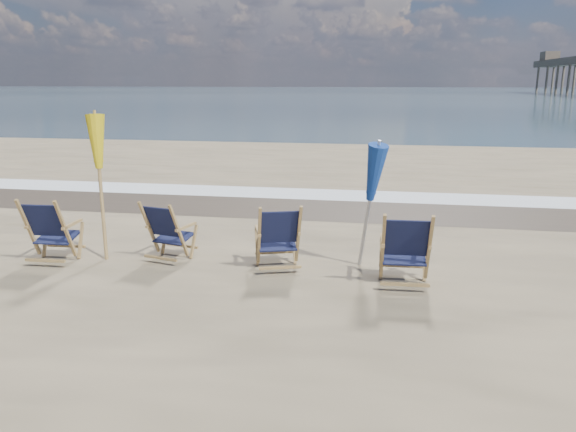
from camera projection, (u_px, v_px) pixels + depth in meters
name	position (u px, v px, depth m)	size (l,w,h in m)	color
ocean	(382.00, 93.00, 128.76)	(400.00, 400.00, 0.00)	#384F5E
surf_foam	(330.00, 195.00, 14.15)	(200.00, 1.40, 0.01)	silver
wet_sand_strip	(323.00, 207.00, 12.72)	(200.00, 2.60, 0.00)	#42362A
beach_chair_0	(66.00, 232.00, 8.61)	(0.69, 0.78, 1.08)	#121634
beach_chair_1	(179.00, 234.00, 8.68)	(0.64, 0.72, 1.00)	#121634
beach_chair_2	(299.00, 237.00, 8.37)	(0.67, 0.76, 1.05)	#121634
beach_chair_3	(429.00, 251.00, 7.59)	(0.71, 0.80, 1.11)	#121634
umbrella_yellow	(98.00, 149.00, 8.78)	(0.30, 0.30, 2.29)	olive
umbrella_blue	(369.00, 176.00, 8.26)	(0.30, 0.30, 1.95)	#A5A5AD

